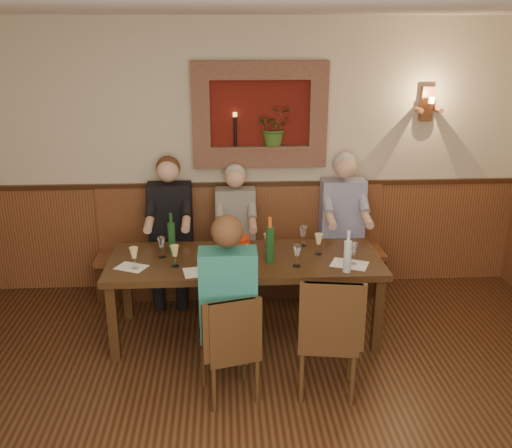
{
  "coord_description": "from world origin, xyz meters",
  "views": [
    {
      "loc": [
        -0.18,
        -2.82,
        2.66
      ],
      "look_at": [
        0.1,
        1.9,
        1.05
      ],
      "focal_mm": 40.0,
      "sensor_mm": 36.0,
      "label": 1
    }
  ],
  "objects": [
    {
      "name": "wine_glass_5",
      "position": [
        0.21,
        1.94,
        0.85
      ],
      "size": [
        0.08,
        0.08,
        0.19
      ],
      "primitive_type": null,
      "color": "#E1CD87",
      "rests_on": "dining_table"
    },
    {
      "name": "person_chair_front",
      "position": [
        -0.16,
        1.07,
        0.59
      ],
      "size": [
        0.42,
        0.52,
        1.43
      ],
      "color": "#174952",
      "rests_on": "ground"
    },
    {
      "name": "wine_glass_3",
      "position": [
        -0.24,
        1.96,
        0.85
      ],
      "size": [
        0.08,
        0.08,
        0.19
      ],
      "primitive_type": null,
      "color": "white",
      "rests_on": "dining_table"
    },
    {
      "name": "chair_near_left",
      "position": [
        -0.15,
        0.91,
        0.25
      ],
      "size": [
        0.48,
        0.48,
        0.88
      ],
      "rotation": [
        0.0,
        0.0,
        0.27
      ],
      "color": "black",
      "rests_on": "ground"
    },
    {
      "name": "wine_glass_8",
      "position": [
        0.93,
        1.66,
        0.85
      ],
      "size": [
        0.08,
        0.08,
        0.19
      ],
      "primitive_type": null,
      "color": "white",
      "rests_on": "dining_table"
    },
    {
      "name": "wine_glass_4",
      "position": [
        -0.01,
        1.71,
        0.85
      ],
      "size": [
        0.08,
        0.08,
        0.19
      ],
      "primitive_type": null,
      "color": "#E1CD87",
      "rests_on": "dining_table"
    },
    {
      "name": "wine_glass_9",
      "position": [
        -0.18,
        1.57,
        0.85
      ],
      "size": [
        0.08,
        0.08,
        0.19
      ],
      "primitive_type": null,
      "color": "#E1CD87",
      "rests_on": "dining_table"
    },
    {
      "name": "wine_glass_1",
      "position": [
        -0.73,
        1.91,
        0.85
      ],
      "size": [
        0.08,
        0.08,
        0.19
      ],
      "primitive_type": null,
      "color": "white",
      "rests_on": "dining_table"
    },
    {
      "name": "wine_glass_10",
      "position": [
        0.55,
        2.12,
        0.85
      ],
      "size": [
        0.08,
        0.08,
        0.19
      ],
      "primitive_type": null,
      "color": "white",
      "rests_on": "dining_table"
    },
    {
      "name": "chair_near_right",
      "position": [
        0.59,
        0.94,
        0.29
      ],
      "size": [
        0.5,
        0.5,
        0.99
      ],
      "rotation": [
        0.0,
        0.0,
        -0.15
      ],
      "color": "black",
      "rests_on": "ground"
    },
    {
      "name": "wall_niche",
      "position": [
        0.24,
        2.94,
        1.81
      ],
      "size": [
        1.36,
        0.3,
        1.06
      ],
      "color": "#5C140D",
      "rests_on": "ground"
    },
    {
      "name": "bench",
      "position": [
        0.0,
        2.79,
        0.33
      ],
      "size": [
        3.0,
        0.45,
        1.11
      ],
      "color": "#381E0F",
      "rests_on": "ground"
    },
    {
      "name": "person_bench_right",
      "position": [
        1.05,
        2.69,
        0.62
      ],
      "size": [
        0.45,
        0.55,
        1.49
      ],
      "color": "navy",
      "rests_on": "ground"
    },
    {
      "name": "wine_glass_2",
      "position": [
        -0.6,
        1.7,
        0.85
      ],
      "size": [
        0.08,
        0.08,
        0.19
      ],
      "primitive_type": null,
      "color": "#E1CD87",
      "rests_on": "dining_table"
    },
    {
      "name": "wine_bottle_green_b",
      "position": [
        -0.65,
        2.03,
        0.9
      ],
      "size": [
        0.08,
        0.08,
        0.37
      ],
      "rotation": [
        0.0,
        0.0,
        0.16
      ],
      "color": "#19471E",
      "rests_on": "dining_table"
    },
    {
      "name": "wine_bottle_green_a",
      "position": [
        0.21,
        1.76,
        0.92
      ],
      "size": [
        0.08,
        0.08,
        0.41
      ],
      "rotation": [
        0.0,
        0.0,
        0.03
      ],
      "color": "#19471E",
      "rests_on": "dining_table"
    },
    {
      "name": "tasting_sheet_b",
      "position": [
        -0.09,
        1.66,
        0.75
      ],
      "size": [
        0.31,
        0.27,
        0.0
      ],
      "primitive_type": "cube",
      "rotation": [
        0.0,
        0.0,
        -0.33
      ],
      "color": "white",
      "rests_on": "dining_table"
    },
    {
      "name": "person_bench_left",
      "position": [
        -0.73,
        2.69,
        0.61
      ],
      "size": [
        0.44,
        0.54,
        1.48
      ],
      "color": "black",
      "rests_on": "ground"
    },
    {
      "name": "wall_sconce",
      "position": [
        1.9,
        2.93,
        1.94
      ],
      "size": [
        0.25,
        0.2,
        0.35
      ],
      "color": "#592E19",
      "rests_on": "ground"
    },
    {
      "name": "tasting_sheet_d",
      "position": [
        -0.37,
        1.57,
        0.75
      ],
      "size": [
        0.34,
        0.27,
        0.0
      ],
      "primitive_type": "cube",
      "rotation": [
        0.0,
        0.0,
        0.18
      ],
      "color": "white",
      "rests_on": "dining_table"
    },
    {
      "name": "spittoon_bucket",
      "position": [
        -0.07,
        1.76,
        0.87
      ],
      "size": [
        0.2,
        0.2,
        0.23
      ],
      "primitive_type": "cylinder",
      "rotation": [
        0.0,
        0.0,
        -0.0
      ],
      "color": "red",
      "rests_on": "dining_table"
    },
    {
      "name": "tasting_sheet_a",
      "position": [
        -0.97,
        1.7,
        0.75
      ],
      "size": [
        0.3,
        0.27,
        0.0
      ],
      "primitive_type": "cube",
      "rotation": [
        0.0,
        0.0,
        -0.44
      ],
      "color": "white",
      "rests_on": "dining_table"
    },
    {
      "name": "wine_glass_0",
      "position": [
        -0.94,
        1.67,
        0.85
      ],
      "size": [
        0.08,
        0.08,
        0.19
      ],
      "primitive_type": null,
      "color": "#E1CD87",
      "rests_on": "dining_table"
    },
    {
      "name": "water_bottle",
      "position": [
        0.84,
        1.5,
        0.89
      ],
      "size": [
        0.08,
        0.08,
        0.36
      ],
      "rotation": [
        0.0,
        0.0,
        0.28
      ],
      "color": "silver",
      "rests_on": "dining_table"
    },
    {
      "name": "wine_glass_6",
      "position": [
        0.43,
        1.64,
        0.85
      ],
      "size": [
        0.08,
        0.08,
        0.19
      ],
      "primitive_type": null,
      "color": "white",
      "rests_on": "dining_table"
    },
    {
      "name": "room_shell",
      "position": [
        0.0,
        0.0,
        1.89
      ],
      "size": [
        6.04,
        6.04,
        2.82
      ],
      "color": "beige",
      "rests_on": "ground"
    },
    {
      "name": "tasting_sheet_c",
      "position": [
        0.89,
        1.66,
        0.75
      ],
      "size": [
        0.37,
        0.32,
        0.0
      ],
      "primitive_type": "cube",
      "rotation": [
        0.0,
        0.0,
        -0.41
      ],
      "color": "white",
      "rests_on": "dining_table"
    },
    {
      "name": "wainscoting",
      "position": [
        0.0,
        -0.0,
        0.59
      ],
      "size": [
        6.02,
        6.02,
        1.15
      ],
      "color": "#592E19",
      "rests_on": "ground"
    },
    {
      "name": "person_bench_mid",
      "position": [
        -0.06,
        2.69,
        0.57
      ],
      "size": [
        0.4,
        0.5,
        1.39
      ],
      "color": "#615C59",
      "rests_on": "ground"
    },
    {
      "name": "wine_glass_7",
      "position": [
        0.66,
        1.91,
        0.85
      ],
      "size": [
        0.08,
        0.08,
        0.19
      ],
      "primitive_type": null,
      "color": "#E1CD87",
      "rests_on": "dining_table"
    },
    {
      "name": "dining_table",
      "position": [
        0.0,
        1.85,
        0.68
      ],
      "size": [
        2.4,
        0.9,
        0.75
      ],
      "color": "black",
      "rests_on": "ground"
    }
  ]
}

